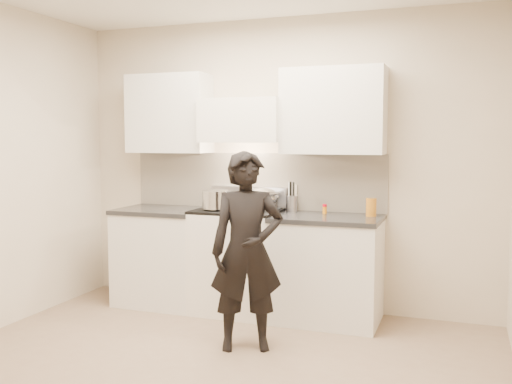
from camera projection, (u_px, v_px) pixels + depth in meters
ground_plane at (202, 374)px, 3.84m from camera, size 4.00×4.00×0.00m
room_shell at (215, 137)px, 4.06m from camera, size 4.04×3.54×2.70m
stove at (239, 260)px, 5.23m from camera, size 0.76×0.65×0.96m
counter_right at (327, 268)px, 4.95m from camera, size 0.92×0.67×0.92m
counter_left at (163, 256)px, 5.49m from camera, size 0.82×0.67×0.92m
wok at (261, 197)px, 5.21m from camera, size 0.34×0.43×0.28m
stock_pot at (216, 200)px, 5.12m from camera, size 0.33×0.31×0.16m
utensil_crock at (291, 202)px, 5.20m from camera, size 0.10×0.10×0.27m
spice_jar at (325, 209)px, 5.07m from camera, size 0.04×0.04×0.08m
oil_glass at (371, 207)px, 4.89m from camera, size 0.09×0.09×0.16m
person at (247, 251)px, 4.26m from camera, size 0.64×0.55×1.49m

